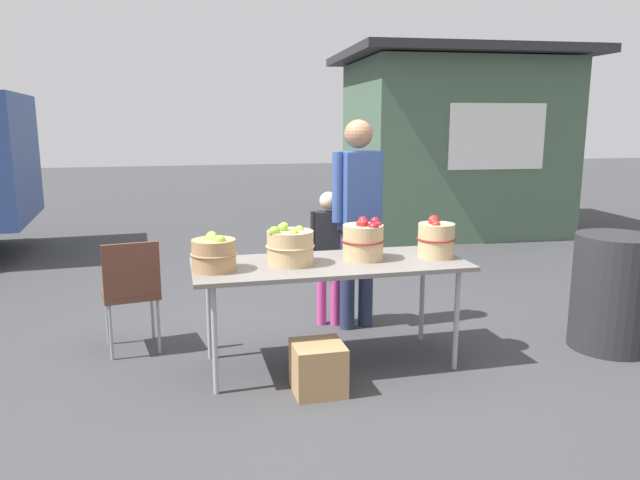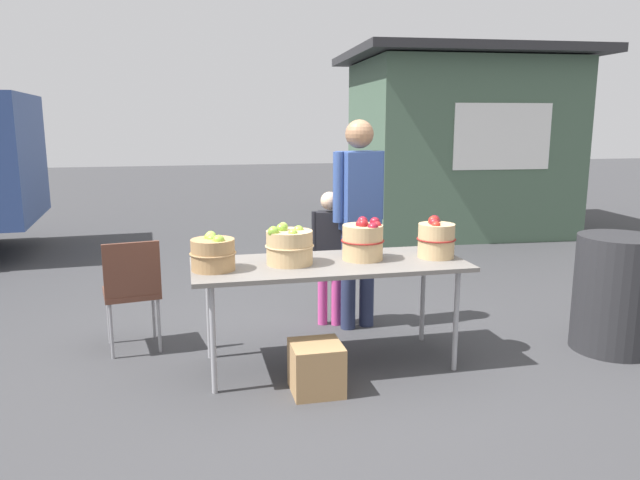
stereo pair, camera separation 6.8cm
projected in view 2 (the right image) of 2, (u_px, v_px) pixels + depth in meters
name	position (u px, v px, depth m)	size (l,w,h in m)	color
ground_plane	(329.00, 363.00, 4.35)	(40.00, 40.00, 0.00)	#38383A
market_table	(329.00, 268.00, 4.22)	(1.90, 0.76, 0.75)	slate
apple_basket_green_0	(213.00, 253.00, 3.97)	(0.31, 0.31, 0.25)	#A87F51
apple_basket_green_1	(289.00, 246.00, 4.14)	(0.34, 0.34, 0.29)	tan
apple_basket_red_0	(363.00, 240.00, 4.27)	(0.31, 0.31, 0.30)	tan
apple_basket_red_1	(436.00, 239.00, 4.34)	(0.28, 0.28, 0.30)	tan
vendor_adult	(359.00, 208.00, 4.93)	(0.45, 0.29, 1.73)	#262D4C
child_customer	(330.00, 248.00, 5.06)	(0.29, 0.21, 1.14)	#CC3F8C
food_kiosk	(458.00, 142.00, 9.43)	(3.68, 3.12, 2.74)	#47604C
folding_chair	(132.00, 286.00, 4.50)	(0.46, 0.46, 0.86)	brown
trash_barrel	(616.00, 293.00, 4.55)	(0.61, 0.61, 0.88)	#262628
produce_crate	(316.00, 368.00, 3.88)	(0.32, 0.32, 0.32)	#A87F51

